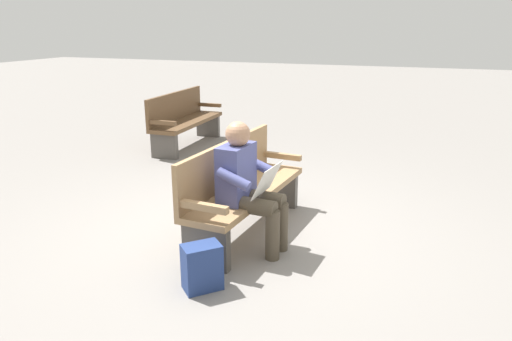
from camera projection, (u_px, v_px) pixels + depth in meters
ground_plane at (248, 231)px, 4.77m from camera, size 40.00×40.00×0.00m
bench_near at (241, 187)px, 4.67m from camera, size 1.83×0.62×0.90m
person_seated at (248, 183)px, 4.24m from camera, size 0.59×0.59×1.18m
backpack at (202, 267)px, 3.70m from camera, size 0.34×0.34×0.37m
bench_far at (184, 119)px, 7.96m from camera, size 1.81×0.53×0.90m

